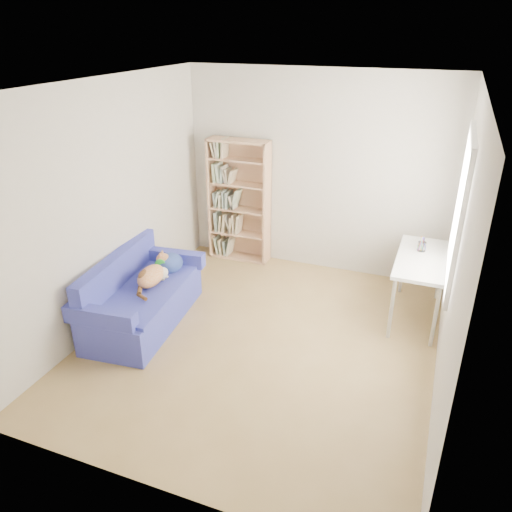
{
  "coord_description": "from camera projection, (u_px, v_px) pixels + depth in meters",
  "views": [
    {
      "loc": [
        1.54,
        -4.13,
        3.07
      ],
      "look_at": [
        -0.17,
        0.28,
        0.85
      ],
      "focal_mm": 35.0,
      "sensor_mm": 36.0,
      "label": 1
    }
  ],
  "objects": [
    {
      "name": "room_shell",
      "position": [
        273.0,
        194.0,
        4.6
      ],
      "size": [
        3.54,
        4.04,
        2.62
      ],
      "color": "silver",
      "rests_on": "ground"
    },
    {
      "name": "ground",
      "position": [
        261.0,
        341.0,
        5.3
      ],
      "size": [
        4.0,
        4.0,
        0.0
      ],
      "primitive_type": "plane",
      "color": "olive",
      "rests_on": "ground"
    },
    {
      "name": "sofa",
      "position": [
        142.0,
        297.0,
        5.55
      ],
      "size": [
        0.91,
        1.66,
        0.78
      ],
      "rotation": [
        0.0,
        0.0,
        0.1
      ],
      "color": "navy",
      "rests_on": "ground"
    },
    {
      "name": "pen_cup",
      "position": [
        422.0,
        245.0,
        5.56
      ],
      "size": [
        0.09,
        0.09,
        0.18
      ],
      "color": "white",
      "rests_on": "desk"
    },
    {
      "name": "bookshelf",
      "position": [
        239.0,
        206.0,
        6.86
      ],
      "size": [
        0.85,
        0.26,
        1.69
      ],
      "color": "tan",
      "rests_on": "ground"
    },
    {
      "name": "desk",
      "position": [
        422.0,
        264.0,
        5.46
      ],
      "size": [
        0.54,
        1.17,
        0.75
      ],
      "color": "silver",
      "rests_on": "ground"
    }
  ]
}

